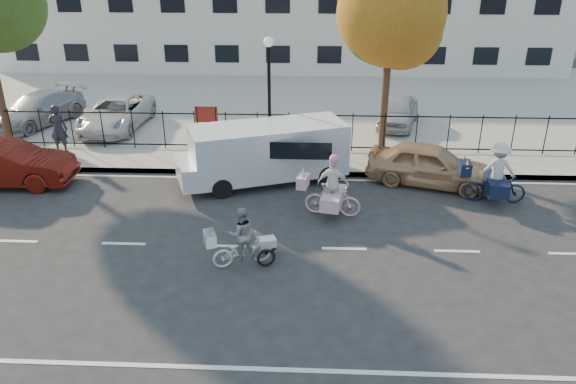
# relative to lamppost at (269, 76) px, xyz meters

# --- Properties ---
(ground) EXTENTS (120.00, 120.00, 0.00)m
(ground) POSITION_rel_lamppost_xyz_m (-0.50, -6.80, -3.11)
(ground) COLOR #333334
(road_markings) EXTENTS (60.00, 9.52, 0.01)m
(road_markings) POSITION_rel_lamppost_xyz_m (-0.50, -6.80, -3.11)
(road_markings) COLOR silver
(road_markings) RESTS_ON ground
(curb) EXTENTS (60.00, 0.10, 0.15)m
(curb) POSITION_rel_lamppost_xyz_m (-0.50, -1.75, -3.04)
(curb) COLOR #A8A399
(curb) RESTS_ON ground
(sidewalk) EXTENTS (60.00, 2.20, 0.15)m
(sidewalk) POSITION_rel_lamppost_xyz_m (-0.50, -0.70, -3.04)
(sidewalk) COLOR #A8A399
(sidewalk) RESTS_ON ground
(parking_lot) EXTENTS (60.00, 15.60, 0.15)m
(parking_lot) POSITION_rel_lamppost_xyz_m (-0.50, 8.20, -3.04)
(parking_lot) COLOR #A8A399
(parking_lot) RESTS_ON ground
(iron_fence) EXTENTS (58.00, 0.06, 1.50)m
(iron_fence) POSITION_rel_lamppost_xyz_m (-0.50, 0.40, -2.21)
(iron_fence) COLOR black
(iron_fence) RESTS_ON sidewalk
(building) EXTENTS (34.00, 10.00, 6.00)m
(building) POSITION_rel_lamppost_xyz_m (-0.50, 18.20, -0.11)
(building) COLOR silver
(building) RESTS_ON ground
(lamppost) EXTENTS (0.36, 0.36, 4.33)m
(lamppost) POSITION_rel_lamppost_xyz_m (0.00, 0.00, 0.00)
(lamppost) COLOR black
(lamppost) RESTS_ON sidewalk
(street_sign) EXTENTS (0.85, 0.06, 1.80)m
(street_sign) POSITION_rel_lamppost_xyz_m (-2.35, 0.00, -1.70)
(street_sign) COLOR black
(street_sign) RESTS_ON sidewalk
(zebra_trike) EXTENTS (1.83, 1.20, 1.58)m
(zebra_trike) POSITION_rel_lamppost_xyz_m (-0.13, -7.69, -2.50)
(zebra_trike) COLOR white
(zebra_trike) RESTS_ON ground
(unicorn_bike) EXTENTS (1.97, 1.40, 1.94)m
(unicorn_bike) POSITION_rel_lamppost_xyz_m (2.19, -4.78, -2.39)
(unicorn_bike) COLOR #F8BCC5
(unicorn_bike) RESTS_ON ground
(bull_bike) EXTENTS (2.13, 1.46, 1.95)m
(bull_bike) POSITION_rel_lamppost_xyz_m (7.30, -3.60, -2.33)
(bull_bike) COLOR #0F1A35
(bull_bike) RESTS_ON ground
(white_van) EXTENTS (6.06, 3.54, 1.99)m
(white_van) POSITION_rel_lamppost_xyz_m (0.03, -2.30, -2.01)
(white_van) COLOR white
(white_van) RESTS_ON ground
(red_sedan) EXTENTS (4.60, 1.76, 1.50)m
(red_sedan) POSITION_rel_lamppost_xyz_m (-8.66, -3.00, -2.36)
(red_sedan) COLOR #5E120A
(red_sedan) RESTS_ON ground
(gold_sedan) EXTENTS (4.44, 2.85, 1.41)m
(gold_sedan) POSITION_rel_lamppost_xyz_m (5.53, -2.30, -2.41)
(gold_sedan) COLOR tan
(gold_sedan) RESTS_ON ground
(pedestrian) EXTENTS (0.68, 0.45, 1.85)m
(pedestrian) POSITION_rel_lamppost_xyz_m (-7.95, -0.19, -2.03)
(pedestrian) COLOR black
(pedestrian) RESTS_ON sidewalk
(lot_car_a) EXTENTS (3.31, 4.94, 1.33)m
(lot_car_a) POSITION_rel_lamppost_xyz_m (-10.35, 3.24, -2.30)
(lot_car_a) COLOR #A2A4A9
(lot_car_a) RESTS_ON parking_lot
(lot_car_b) EXTENTS (2.43, 4.85, 1.32)m
(lot_car_b) POSITION_rel_lamppost_xyz_m (-6.76, 2.82, -2.30)
(lot_car_b) COLOR silver
(lot_car_b) RESTS_ON parking_lot
(lot_car_d) EXTENTS (2.42, 3.92, 1.24)m
(lot_car_d) POSITION_rel_lamppost_xyz_m (5.29, 3.77, -2.34)
(lot_car_d) COLOR #B8BAC0
(lot_car_d) RESTS_ON parking_lot
(tree_mid) EXTENTS (3.91, 3.91, 7.17)m
(tree_mid) POSITION_rel_lamppost_xyz_m (4.45, 1.04, 1.90)
(tree_mid) COLOR #442D1D
(tree_mid) RESTS_ON ground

